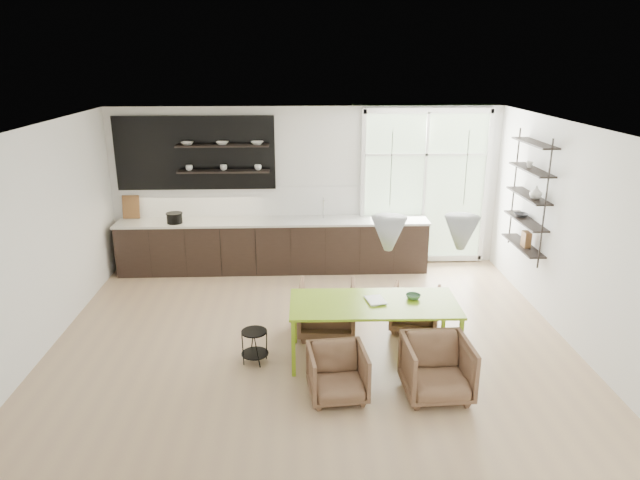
{
  "coord_description": "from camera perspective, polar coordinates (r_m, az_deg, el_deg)",
  "views": [
    {
      "loc": [
        -0.17,
        -7.13,
        3.72
      ],
      "look_at": [
        0.15,
        0.6,
        1.22
      ],
      "focal_mm": 32.0,
      "sensor_mm": 36.0,
      "label": 1
    }
  ],
  "objects": [
    {
      "name": "dining_table",
      "position": [
        7.26,
        5.41,
        -6.63
      ],
      "size": [
        2.13,
        0.99,
        0.77
      ],
      "rotation": [
        0.0,
        0.0,
        -0.02
      ],
      "color": "#85B31B",
      "rests_on": "ground"
    },
    {
      "name": "armchair_back_right",
      "position": [
        8.27,
        9.5,
        -6.78
      ],
      "size": [
        0.82,
        0.84,
        0.61
      ],
      "primitive_type": "imported",
      "rotation": [
        0.0,
        0.0,
        2.84
      ],
      "color": "brown",
      "rests_on": "ground"
    },
    {
      "name": "wire_stool",
      "position": [
        7.36,
        -6.56,
        -10.11
      ],
      "size": [
        0.35,
        0.35,
        0.44
      ],
      "rotation": [
        0.0,
        0.0,
        0.28
      ],
      "color": "black",
      "rests_on": "ground"
    },
    {
      "name": "armchair_front_right",
      "position": [
        6.77,
        11.61,
        -12.45
      ],
      "size": [
        0.76,
        0.79,
        0.69
      ],
      "primitive_type": "imported",
      "rotation": [
        0.0,
        0.0,
        0.04
      ],
      "color": "brown",
      "rests_on": "ground"
    },
    {
      "name": "right_shelving",
      "position": [
        9.25,
        20.16,
        3.86
      ],
      "size": [
        0.26,
        1.22,
        1.9
      ],
      "color": "black",
      "rests_on": "ground"
    },
    {
      "name": "table_bowl",
      "position": [
        7.4,
        9.3,
        -5.61
      ],
      "size": [
        0.23,
        0.23,
        0.06
      ],
      "primitive_type": "imported",
      "rotation": [
        0.0,
        0.0,
        0.31
      ],
      "color": "#46724F",
      "rests_on": "dining_table"
    },
    {
      "name": "table_book",
      "position": [
        7.23,
        4.73,
        -6.13
      ],
      "size": [
        0.27,
        0.33,
        0.03
      ],
      "primitive_type": "imported",
      "rotation": [
        0.0,
        0.0,
        0.19
      ],
      "color": "white",
      "rests_on": "dining_table"
    },
    {
      "name": "armchair_back_left",
      "position": [
        8.0,
        0.7,
        -6.93
      ],
      "size": [
        0.84,
        0.86,
        0.73
      ],
      "primitive_type": "imported",
      "rotation": [
        0.0,
        0.0,
        3.06
      ],
      "color": "brown",
      "rests_on": "ground"
    },
    {
      "name": "armchair_front_left",
      "position": [
        6.63,
        1.75,
        -13.19
      ],
      "size": [
        0.71,
        0.72,
        0.6
      ],
      "primitive_type": "imported",
      "rotation": [
        0.0,
        0.0,
        0.1
      ],
      "color": "brown",
      "rests_on": "ground"
    },
    {
      "name": "room",
      "position": [
        8.56,
        2.74,
        2.56
      ],
      "size": [
        7.02,
        6.01,
        2.91
      ],
      "color": "tan",
      "rests_on": "ground"
    },
    {
      "name": "kitchen_run",
      "position": [
        10.32,
        -5.18,
        0.19
      ],
      "size": [
        5.54,
        0.69,
        2.75
      ],
      "color": "black",
      "rests_on": "ground"
    }
  ]
}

